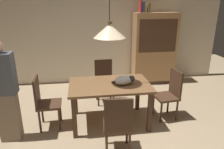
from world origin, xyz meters
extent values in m
plane|color=tan|center=(0.00, 0.00, 0.00)|extent=(10.00, 10.00, 0.00)
cube|color=beige|center=(0.00, 2.65, 1.45)|extent=(6.40, 0.10, 2.90)
cube|color=brown|center=(-0.12, 0.45, 0.73)|extent=(1.40, 0.90, 0.04)
cube|color=#472D1E|center=(-0.74, 0.06, 0.35)|extent=(0.07, 0.07, 0.71)
cube|color=#472D1E|center=(0.50, 0.06, 0.35)|extent=(0.07, 0.07, 0.71)
cube|color=#472D1E|center=(-0.74, 0.84, 0.35)|extent=(0.07, 0.07, 0.71)
cube|color=#472D1E|center=(0.50, 0.84, 0.35)|extent=(0.07, 0.07, 0.71)
cube|color=#472D1E|center=(0.93, 0.45, 0.43)|extent=(0.44, 0.44, 0.04)
cube|color=#40291B|center=(1.11, 0.47, 0.69)|extent=(0.08, 0.38, 0.48)
cylinder|color=#472D1E|center=(0.76, 0.59, 0.21)|extent=(0.04, 0.04, 0.41)
cylinder|color=#472D1E|center=(0.79, 0.27, 0.21)|extent=(0.04, 0.04, 0.41)
cylinder|color=#472D1E|center=(1.07, 0.63, 0.21)|extent=(0.04, 0.04, 0.41)
cylinder|color=#472D1E|center=(1.11, 0.31, 0.21)|extent=(0.04, 0.04, 0.41)
cube|color=#472D1E|center=(-0.12, -0.35, 0.43)|extent=(0.44, 0.44, 0.04)
cube|color=#40291B|center=(-0.13, -0.53, 0.69)|extent=(0.38, 0.07, 0.48)
cylinder|color=#472D1E|center=(0.06, -0.21, 0.21)|extent=(0.04, 0.04, 0.41)
cylinder|color=#472D1E|center=(-0.26, -0.18, 0.21)|extent=(0.04, 0.04, 0.41)
cylinder|color=#472D1E|center=(0.03, -0.53, 0.21)|extent=(0.04, 0.04, 0.41)
cylinder|color=#472D1E|center=(-0.29, -0.49, 0.21)|extent=(0.04, 0.04, 0.41)
cube|color=#472D1E|center=(-1.17, 0.45, 0.43)|extent=(0.41, 0.41, 0.04)
cube|color=#40291B|center=(-1.35, 0.44, 0.69)|extent=(0.05, 0.38, 0.48)
cylinder|color=#472D1E|center=(-1.00, 0.29, 0.21)|extent=(0.04, 0.04, 0.41)
cylinder|color=#472D1E|center=(-1.01, 0.61, 0.21)|extent=(0.04, 0.04, 0.41)
cylinder|color=#472D1E|center=(-1.32, 0.28, 0.21)|extent=(0.04, 0.04, 0.41)
cylinder|color=#472D1E|center=(-1.33, 0.60, 0.21)|extent=(0.04, 0.04, 0.41)
cube|color=#472D1E|center=(-0.12, 1.25, 0.43)|extent=(0.42, 0.42, 0.04)
cube|color=#40291B|center=(-0.12, 1.43, 0.69)|extent=(0.38, 0.05, 0.48)
cylinder|color=#472D1E|center=(-0.27, 1.08, 0.21)|extent=(0.04, 0.04, 0.41)
cylinder|color=#472D1E|center=(0.05, 1.09, 0.21)|extent=(0.04, 0.04, 0.41)
cylinder|color=#472D1E|center=(-0.28, 1.40, 0.21)|extent=(0.04, 0.04, 0.41)
cylinder|color=#472D1E|center=(0.04, 1.41, 0.21)|extent=(0.04, 0.04, 0.41)
ellipsoid|color=silver|center=(0.13, 0.40, 0.82)|extent=(0.39, 0.32, 0.15)
sphere|color=#333338|center=(0.26, 0.38, 0.85)|extent=(0.11, 0.11, 0.11)
cylinder|color=#333338|center=(0.01, 0.46, 0.78)|extent=(0.18, 0.04, 0.04)
cone|color=beige|center=(-0.12, 0.45, 1.66)|extent=(0.52, 0.52, 0.22)
cylinder|color=#513D23|center=(-0.12, 0.45, 1.79)|extent=(0.08, 0.08, 0.04)
cube|color=#A87A4C|center=(1.32, 2.32, 0.93)|extent=(1.10, 0.44, 1.85)
cube|color=#472D1E|center=(1.32, 2.10, 1.29)|extent=(0.97, 0.01, 0.81)
cube|color=#472D1E|center=(1.32, 2.32, 0.04)|extent=(1.12, 0.45, 0.08)
cube|color=#B73833|center=(0.89, 2.32, 1.99)|extent=(0.04, 0.22, 0.28)
cube|color=#384C93|center=(0.96, 2.32, 1.97)|extent=(0.06, 0.24, 0.24)
cube|color=gold|center=(1.02, 2.32, 1.94)|extent=(0.04, 0.20, 0.18)
cube|color=brown|center=(1.09, 2.32, 1.96)|extent=(0.06, 0.24, 0.22)
cube|color=#84705B|center=(-1.74, 0.18, 0.40)|extent=(0.30, 0.20, 0.79)
cube|color=#4C515B|center=(-1.74, 0.18, 1.10)|extent=(0.36, 0.22, 0.63)
camera|label=1|loc=(-0.57, -2.91, 2.10)|focal=33.63mm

